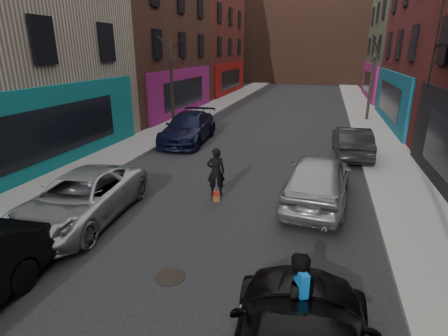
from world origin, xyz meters
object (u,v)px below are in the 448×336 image
Objects in this scene: pedestrian at (295,299)px; parked_left_end at (188,128)px; tree_left_far at (171,75)px; manhole at (170,277)px; skateboarder at (216,172)px; parked_right_far at (318,178)px; tree_right_far at (373,70)px; skateboard at (216,196)px; parked_left_far at (81,198)px; parked_right_end at (352,142)px.

parked_left_end is at bearing -88.95° from pedestrian.
manhole is at bearing -66.56° from tree_left_far.
skateboarder is 6.45m from pedestrian.
manhole is (6.39, -14.73, -3.37)m from tree_left_far.
parked_right_far is (7.11, -6.45, 0.05)m from parked_left_end.
tree_left_far reaches higher than parked_right_far.
tree_right_far is 9.71× the size of manhole.
parked_left_far is at bearing -160.57° from skateboard.
tree_right_far reaches higher than parked_right_far.
parked_left_far is 4.19m from manhole.
parked_left_far is at bearing 31.02° from parked_right_far.
parked_right_far is 6.13× the size of skateboard.
parked_left_end is 6.78× the size of skateboard.
parked_left_end is at bearing 87.51° from parked_left_far.
pedestrian is (-1.60, -12.14, 0.16)m from parked_right_end.
tree_right_far is at bearing 57.85° from parked_left_far.
parked_right_end is at bearing -99.42° from tree_right_far.
parked_left_far is 4.35m from skateboard.
manhole is (3.68, -1.87, -0.69)m from parked_left_far.
tree_right_far is 1.58× the size of parked_right_end.
parked_right_end reaches higher than skateboard.
skateboard is (-6.34, -16.16, -3.48)m from tree_right_far.
tree_right_far is at bearing -130.88° from skateboarder.
tree_right_far reaches higher than parked_right_end.
tree_left_far is 9.29× the size of manhole.
skateboard is at bearing -66.42° from parked_left_end.
tree_right_far reaches higher than parked_left_far.
tree_left_far reaches higher than parked_left_far.
parked_left_end is at bearing -53.83° from tree_left_far.
tree_right_far is 17.70m from skateboard.
pedestrian is at bearing -98.35° from tree_right_far.
parked_left_far is 9.74m from parked_left_end.
manhole is (-4.41, -11.08, -0.70)m from parked_right_end.
pedestrian reaches higher than skateboard.
parked_left_far is 7.13m from pedestrian.
parked_left_far is 0.93× the size of parked_left_end.
tree_right_far reaches higher than manhole.
tree_left_far is at bearing 113.44° from manhole.
manhole is (0.33, -4.57, -0.93)m from skateboarder.
tree_right_far is 3.94× the size of pedestrian.
pedestrian is (3.15, -5.63, -0.07)m from skateboarder.
manhole is at bearing -75.16° from parked_left_end.
pedestrian reaches higher than parked_right_end.
parked_left_end reaches higher than parked_right_end.
skateboarder is at bearing -59.20° from tree_left_far.
tree_left_far is at bearing 121.55° from parked_left_end.
parked_right_end reaches higher than parked_left_far.
parked_right_end is 2.49× the size of pedestrian.
skateboard is 0.48× the size of skateboarder.
parked_left_far is 6.31× the size of skateboard.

